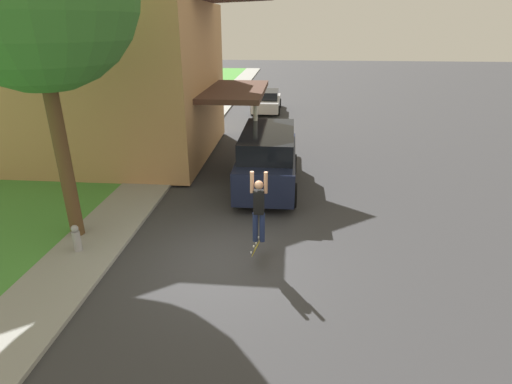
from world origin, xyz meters
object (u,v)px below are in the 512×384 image
(suv_parked, at_px, (268,158))
(car_down_street, at_px, (267,101))
(skateboarder, at_px, (259,207))
(skateboard, at_px, (257,246))
(fire_hydrant, at_px, (76,238))
(lawn_tree_far, at_px, (157,34))

(suv_parked, height_order, car_down_street, suv_parked)
(skateboarder, distance_m, skateboard, 1.05)
(skateboarder, xyz_separation_m, fire_hydrant, (-4.65, -0.12, -1.02))
(fire_hydrant, bearing_deg, car_down_street, 78.95)
(skateboard, bearing_deg, lawn_tree_far, 116.99)
(lawn_tree_far, height_order, skateboard, lawn_tree_far)
(skateboarder, bearing_deg, suv_parked, 90.96)
(suv_parked, xyz_separation_m, car_down_street, (-0.92, 13.71, -0.43))
(lawn_tree_far, distance_m, skateboard, 13.43)
(skateboarder, height_order, skateboard, skateboarder)
(lawn_tree_far, height_order, skateboarder, lawn_tree_far)
(lawn_tree_far, distance_m, skateboarder, 13.09)
(car_down_street, height_order, fire_hydrant, car_down_street)
(car_down_street, bearing_deg, suv_parked, -86.15)
(fire_hydrant, bearing_deg, skateboarder, 1.46)
(suv_parked, distance_m, car_down_street, 13.74)
(suv_parked, xyz_separation_m, skateboarder, (0.08, -4.84, 0.36))
(suv_parked, bearing_deg, lawn_tree_far, 131.80)
(skateboard, distance_m, fire_hydrant, 4.61)
(fire_hydrant, bearing_deg, lawn_tree_far, 95.64)
(car_down_street, distance_m, fire_hydrant, 19.02)
(lawn_tree_far, distance_m, car_down_street, 9.79)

